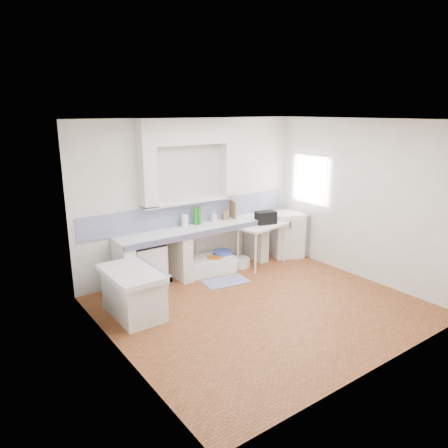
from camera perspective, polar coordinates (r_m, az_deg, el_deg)
floor at (r=6.63m, az=5.14°, el=-11.09°), size 4.50×4.50×0.00m
ceiling at (r=5.94m, az=5.80°, el=13.89°), size 4.50×4.50×0.00m
wall_back at (r=7.71m, az=-4.34°, el=3.74°), size 4.50×0.00×4.50m
wall_front at (r=4.88m, az=21.07°, el=-4.12°), size 4.50×0.00×4.50m
wall_left at (r=5.01m, az=-14.42°, el=-3.07°), size 0.00×4.50×4.50m
wall_right at (r=7.77m, az=18.11°, el=3.10°), size 0.00×4.50×4.50m
alcove_mass at (r=7.41m, az=-4.69°, el=12.42°), size 1.90×0.25×0.45m
window_frame at (r=8.61m, az=12.50°, el=5.97°), size 0.35×0.86×1.06m
lace_valance at (r=8.45m, az=11.98°, el=8.44°), size 0.01×0.84×0.24m
counter_slab at (r=7.54m, az=-3.72°, el=-0.74°), size 3.00×0.60×0.08m
counter_lip at (r=7.32m, az=-2.56°, el=-1.23°), size 3.00×0.04×0.10m
counter_pier_left at (r=7.09m, az=-13.35°, el=-6.04°), size 0.20×0.55×0.82m
counter_pier_mid at (r=7.51m, az=-5.93°, el=-4.47°), size 0.20×0.55×0.82m
counter_pier_right at (r=8.46m, az=4.40°, el=-2.15°), size 0.20×0.55×0.82m
peninsula_top at (r=6.24m, az=-12.33°, el=-6.50°), size 0.70×1.10×0.08m
peninsula_base at (r=6.37m, az=-12.15°, el=-9.43°), size 0.60×1.00×0.62m
peninsula_lip at (r=6.36m, az=-9.60°, el=-5.92°), size 0.04×1.10×0.10m
backsplash at (r=7.77m, az=-4.24°, el=1.55°), size 4.27×0.03×0.40m
stove at (r=7.24m, az=-10.40°, el=-5.68°), size 0.54×0.52×0.76m
sink at (r=7.85m, az=-2.80°, el=-5.68°), size 1.18×0.76×0.26m
side_table at (r=8.19m, az=5.13°, el=-2.81°), size 1.05×0.69×0.04m
fridge at (r=8.76m, az=8.47°, el=-1.35°), size 0.77×0.77×0.91m
bucket_red at (r=7.68m, az=-3.87°, el=-6.18°), size 0.32×0.32×0.26m
bucket_orange at (r=7.85m, az=-1.23°, el=-5.53°), size 0.35×0.35×0.30m
bucket_blue at (r=8.03m, az=-0.18°, el=-4.86°), size 0.37×0.37×0.34m
basin_white at (r=8.17m, az=2.11°, el=-5.20°), size 0.46×0.46×0.16m
water_bottle_a at (r=7.87m, az=-3.91°, el=-5.59°), size 0.09×0.09×0.28m
water_bottle_b at (r=7.99m, az=-2.96°, el=-5.28°), size 0.09×0.09×0.27m
black_bag at (r=8.11m, az=5.67°, el=0.87°), size 0.43×0.31×0.24m
green_bottle_a at (r=7.65m, az=-3.88°, el=1.10°), size 0.08×0.08×0.34m
green_bottle_b at (r=7.69m, az=-3.41°, el=1.09°), size 0.08×0.08×0.31m
knife_block at (r=8.02m, az=0.19°, el=1.23°), size 0.10×0.09×0.18m
cutting_board at (r=8.12m, az=1.23°, el=1.96°), size 0.07×0.25×0.34m
paper_towel at (r=7.55m, az=-5.35°, el=0.43°), size 0.14×0.14×0.23m
soap_bottle at (r=7.88m, az=-1.40°, el=1.07°), size 0.10×0.10×0.21m
rug at (r=7.48m, az=0.26°, el=-7.80°), size 0.83×0.55×0.01m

